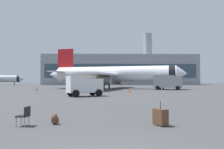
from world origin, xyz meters
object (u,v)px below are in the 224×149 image
(fuel_truck, at_px, (168,82))
(rolling_suitcase, at_px, (160,117))
(safety_cone_mid, at_px, (36,89))
(airplane_at_gate, at_px, (113,74))
(safety_cone_near, at_px, (130,90))
(service_truck, at_px, (82,83))
(gate_chair, at_px, (24,115))
(cargo_van, at_px, (84,85))
(traveller_backpack, at_px, (55,119))

(fuel_truck, distance_m, rolling_suitcase, 39.77)
(safety_cone_mid, relative_size, rolling_suitcase, 0.67)
(airplane_at_gate, xyz_separation_m, safety_cone_near, (2.44, -16.68, -3.26))
(airplane_at_gate, xyz_separation_m, safety_cone_mid, (-15.85, -10.37, -3.29))
(service_truck, height_order, gate_chair, service_truck)
(cargo_van, distance_m, rolling_suitcase, 19.30)
(airplane_at_gate, height_order, safety_cone_mid, airplane_at_gate)
(airplane_at_gate, bearing_deg, service_truck, -132.98)
(rolling_suitcase, bearing_deg, gate_chair, -179.81)
(fuel_truck, bearing_deg, traveller_backpack, -112.30)
(rolling_suitcase, height_order, traveller_backpack, rolling_suitcase)
(safety_cone_near, relative_size, gate_chair, 0.94)
(rolling_suitcase, bearing_deg, service_truck, 101.82)
(airplane_at_gate, xyz_separation_m, cargo_van, (-4.39, -26.89, -2.21))
(airplane_at_gate, bearing_deg, rolling_suitcase, -88.69)
(service_truck, xyz_separation_m, rolling_suitcase, (7.94, -37.97, -1.22))
(cargo_van, height_order, safety_cone_mid, cargo_van)
(rolling_suitcase, height_order, gate_chair, rolling_suitcase)
(service_truck, xyz_separation_m, cargo_van, (2.52, -19.48, -0.16))
(fuel_truck, distance_m, gate_chair, 41.83)
(safety_cone_mid, xyz_separation_m, gate_chair, (10.83, -35.03, 0.13))
(fuel_truck, bearing_deg, gate_chair, -113.68)
(fuel_truck, relative_size, safety_cone_mid, 8.75)
(service_truck, relative_size, safety_cone_near, 6.17)
(service_truck, bearing_deg, gate_chair, -87.15)
(rolling_suitcase, bearing_deg, airplane_at_gate, 91.31)
(rolling_suitcase, distance_m, gate_chair, 6.06)
(airplane_at_gate, xyz_separation_m, gate_chair, (-5.02, -45.40, -3.16))
(fuel_truck, height_order, traveller_backpack, fuel_truck)
(rolling_suitcase, relative_size, gate_chair, 1.28)
(service_truck, height_order, rolling_suitcase, service_truck)
(service_truck, xyz_separation_m, traveller_backpack, (3.14, -37.59, -1.37))
(gate_chair, bearing_deg, rolling_suitcase, 0.19)
(safety_cone_near, xyz_separation_m, safety_cone_mid, (-18.29, 6.31, -0.04))
(safety_cone_mid, distance_m, rolling_suitcase, 38.87)
(safety_cone_mid, bearing_deg, cargo_van, -55.24)
(safety_cone_mid, relative_size, gate_chair, 0.86)
(fuel_truck, height_order, cargo_van, fuel_truck)
(airplane_at_gate, height_order, rolling_suitcase, airplane_at_gate)
(airplane_at_gate, relative_size, gate_chair, 40.90)
(fuel_truck, height_order, rolling_suitcase, fuel_truck)
(airplane_at_gate, relative_size, traveller_backpack, 73.28)
(airplane_at_gate, distance_m, traveller_backpack, 45.29)
(rolling_suitcase, relative_size, traveller_backpack, 2.29)
(safety_cone_near, height_order, gate_chair, gate_chair)
(traveller_backpack, bearing_deg, rolling_suitcase, -4.55)
(gate_chair, bearing_deg, safety_cone_near, 75.45)
(traveller_backpack, bearing_deg, fuel_truck, 67.70)
(fuel_truck, height_order, safety_cone_near, fuel_truck)
(service_truck, relative_size, cargo_van, 1.04)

